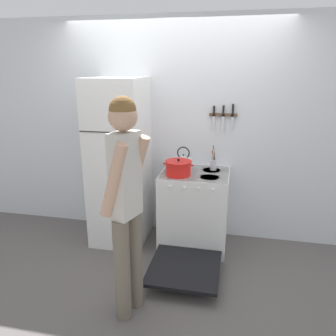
# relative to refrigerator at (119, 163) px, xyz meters

# --- Properties ---
(ground_plane) EXTENTS (14.00, 14.00, 0.00)m
(ground_plane) POSITION_rel_refrigerator_xyz_m (0.57, 0.33, -0.95)
(ground_plane) COLOR #5B5654
(wall_back) EXTENTS (10.00, 0.06, 2.55)m
(wall_back) POSITION_rel_refrigerator_xyz_m (0.57, 0.36, 0.33)
(wall_back) COLOR silver
(wall_back) RESTS_ON ground_plane
(refrigerator) EXTENTS (0.60, 0.68, 1.89)m
(refrigerator) POSITION_rel_refrigerator_xyz_m (0.00, 0.00, 0.00)
(refrigerator) COLOR white
(refrigerator) RESTS_ON ground_plane
(stove_range) EXTENTS (0.74, 1.34, 0.88)m
(stove_range) POSITION_rel_refrigerator_xyz_m (0.87, -0.03, -0.51)
(stove_range) COLOR white
(stove_range) RESTS_ON ground_plane
(dutch_oven_pot) EXTENTS (0.33, 0.29, 0.18)m
(dutch_oven_pot) POSITION_rel_refrigerator_xyz_m (0.71, -0.12, 0.02)
(dutch_oven_pot) COLOR red
(dutch_oven_pot) RESTS_ON stove_range
(tea_kettle) EXTENTS (0.24, 0.19, 0.26)m
(tea_kettle) POSITION_rel_refrigerator_xyz_m (0.72, 0.14, 0.02)
(tea_kettle) COLOR silver
(tea_kettle) RESTS_ON stove_range
(utensil_jar) EXTENTS (0.07, 0.07, 0.28)m
(utensil_jar) POSITION_rel_refrigerator_xyz_m (1.06, 0.14, 0.01)
(utensil_jar) COLOR #B7BABF
(utensil_jar) RESTS_ON stove_range
(person) EXTENTS (0.36, 0.43, 1.80)m
(person) POSITION_rel_refrigerator_xyz_m (0.49, -1.19, 0.08)
(person) COLOR #6B6051
(person) RESTS_ON ground_plane
(wall_knife_strip) EXTENTS (0.31, 0.03, 0.31)m
(wall_knife_strip) POSITION_rel_refrigerator_xyz_m (1.13, 0.31, 0.54)
(wall_knife_strip) COLOR brown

